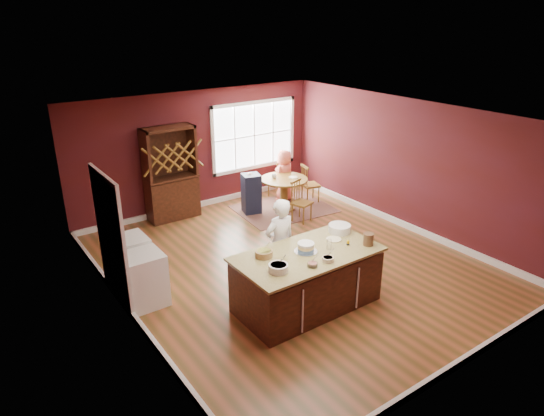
{
  "coord_description": "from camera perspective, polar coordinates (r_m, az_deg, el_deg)",
  "views": [
    {
      "loc": [
        -4.79,
        -6.19,
        4.26
      ],
      "look_at": [
        -0.21,
        0.29,
        1.05
      ],
      "focal_mm": 32.0,
      "sensor_mm": 36.0,
      "label": 1
    }
  ],
  "objects": [
    {
      "name": "room_shell",
      "position": [
        8.35,
        2.34,
        1.61
      ],
      "size": [
        7.0,
        7.0,
        7.0
      ],
      "color": "brown",
      "rests_on": "ground"
    },
    {
      "name": "window",
      "position": [
        11.86,
        -2.13,
        8.53
      ],
      "size": [
        2.36,
        0.1,
        1.66
      ],
      "primitive_type": null,
      "color": "white",
      "rests_on": "room_shell"
    },
    {
      "name": "doorway",
      "position": [
        7.74,
        -18.34,
        -3.89
      ],
      "size": [
        0.08,
        1.26,
        2.13
      ],
      "primitive_type": null,
      "color": "white",
      "rests_on": "room_shell"
    },
    {
      "name": "kitchen_island",
      "position": [
        7.53,
        4.11,
        -8.53
      ],
      "size": [
        2.23,
        1.17,
        0.92
      ],
      "color": "black",
      "rests_on": "ground"
    },
    {
      "name": "dining_table",
      "position": [
        11.12,
        1.41,
        2.43
      ],
      "size": [
        1.08,
        1.08,
        0.75
      ],
      "color": "brown",
      "rests_on": "ground"
    },
    {
      "name": "baker",
      "position": [
        7.89,
        0.91,
        -4.22
      ],
      "size": [
        0.57,
        0.38,
        1.55
      ],
      "primitive_type": "imported",
      "rotation": [
        0.0,
        0.0,
        3.13
      ],
      "color": "white",
      "rests_on": "ground"
    },
    {
      "name": "layer_cake",
      "position": [
        7.3,
        4.0,
        -4.64
      ],
      "size": [
        0.36,
        0.36,
        0.14
      ],
      "primitive_type": null,
      "color": "white",
      "rests_on": "kitchen_island"
    },
    {
      "name": "bowl_blue",
      "position": [
        6.76,
        0.75,
        -7.06
      ],
      "size": [
        0.28,
        0.28,
        0.11
      ],
      "primitive_type": "cylinder",
      "color": "white",
      "rests_on": "kitchen_island"
    },
    {
      "name": "bowl_yellow",
      "position": [
        7.16,
        -0.96,
        -5.37
      ],
      "size": [
        0.26,
        0.26,
        0.1
      ],
      "primitive_type": "cylinder",
      "color": "#A58043",
      "rests_on": "kitchen_island"
    },
    {
      "name": "bowl_pink",
      "position": [
        6.92,
        4.79,
        -6.65
      ],
      "size": [
        0.15,
        0.15,
        0.06
      ],
      "primitive_type": "cylinder",
      "color": "white",
      "rests_on": "kitchen_island"
    },
    {
      "name": "bowl_olive",
      "position": [
        7.08,
        6.59,
        -6.0
      ],
      "size": [
        0.17,
        0.17,
        0.07
      ],
      "primitive_type": "cylinder",
      "color": "beige",
      "rests_on": "kitchen_island"
    },
    {
      "name": "drinking_glass",
      "position": [
        7.41,
        6.75,
        -4.27
      ],
      "size": [
        0.08,
        0.08,
        0.16
      ],
      "primitive_type": "cylinder",
      "color": "white",
      "rests_on": "kitchen_island"
    },
    {
      "name": "dinner_plate",
      "position": [
        7.74,
        7.28,
        -3.67
      ],
      "size": [
        0.24,
        0.24,
        0.02
      ],
      "primitive_type": "cylinder",
      "color": "#FFF9CE",
      "rests_on": "kitchen_island"
    },
    {
      "name": "white_tub",
      "position": [
        8.0,
        7.95,
        -2.39
      ],
      "size": [
        0.37,
        0.37,
        0.13
      ],
      "primitive_type": "cylinder",
      "color": "silver",
      "rests_on": "kitchen_island"
    },
    {
      "name": "stoneware_crock",
      "position": [
        7.62,
        11.27,
        -3.62
      ],
      "size": [
        0.16,
        0.16,
        0.19
      ],
      "primitive_type": "cylinder",
      "color": "#523A23",
      "rests_on": "kitchen_island"
    },
    {
      "name": "toy_figurine",
      "position": [
        7.58,
        8.94,
        -4.06
      ],
      "size": [
        0.05,
        0.05,
        0.08
      ],
      "primitive_type": null,
      "color": "#E3B102",
      "rests_on": "kitchen_island"
    },
    {
      "name": "rug",
      "position": [
        11.31,
        1.39,
        -0.09
      ],
      "size": [
        2.27,
        1.83,
        0.01
      ],
      "primitive_type": "cube",
      "rotation": [
        0.0,
        0.0,
        -0.09
      ],
      "color": "brown",
      "rests_on": "ground"
    },
    {
      "name": "chair_east",
      "position": [
        11.64,
        4.57,
        2.93
      ],
      "size": [
        0.45,
        0.47,
        0.94
      ],
      "primitive_type": null,
      "rotation": [
        0.0,
        0.0,
        1.34
      ],
      "color": "olive",
      "rests_on": "ground"
    },
    {
      "name": "chair_south",
      "position": [
        10.51,
        3.53,
        0.8
      ],
      "size": [
        0.49,
        0.47,
        0.93
      ],
      "primitive_type": null,
      "rotation": [
        0.0,
        0.0,
        0.31
      ],
      "color": "brown",
      "rests_on": "ground"
    },
    {
      "name": "chair_north",
      "position": [
        11.92,
        0.63,
        3.52
      ],
      "size": [
        0.45,
        0.43,
        0.96
      ],
      "primitive_type": null,
      "rotation": [
        0.0,
        0.0,
        3.27
      ],
      "color": "brown",
      "rests_on": "ground"
    },
    {
      "name": "seated_woman",
      "position": [
        11.65,
        1.45,
        3.84
      ],
      "size": [
        0.71,
        0.57,
        1.26
      ],
      "primitive_type": "imported",
      "rotation": [
        0.0,
        0.0,
        3.45
      ],
      "color": "#E26453",
      "rests_on": "ground"
    },
    {
      "name": "high_chair",
      "position": [
        10.97,
        -2.46,
        1.8
      ],
      "size": [
        0.47,
        0.47,
        0.95
      ],
      "primitive_type": null,
      "rotation": [
        0.0,
        0.0,
        -0.27
      ],
      "color": "black",
      "rests_on": "ground"
    },
    {
      "name": "toddler",
      "position": [
        10.9,
        -2.85,
        3.54
      ],
      "size": [
        0.18,
        0.14,
        0.26
      ],
      "primitive_type": null,
      "color": "#8CA5BF",
      "rests_on": "high_chair"
    },
    {
      "name": "table_plate",
      "position": [
        11.12,
        2.5,
        3.62
      ],
      "size": [
        0.21,
        0.21,
        0.02
      ],
      "primitive_type": "cylinder",
      "color": "beige",
      "rests_on": "dining_table"
    },
    {
      "name": "table_cup",
      "position": [
        11.06,
        0.23,
        3.75
      ],
      "size": [
        0.14,
        0.14,
        0.09
      ],
      "primitive_type": "imported",
      "rotation": [
        0.0,
        0.0,
        0.23
      ],
      "color": "silver",
      "rests_on": "dining_table"
    },
    {
      "name": "hutch",
      "position": [
        10.72,
        -11.81,
        3.97
      ],
      "size": [
        1.12,
        0.47,
        2.05
      ],
      "primitive_type": "cube",
      "color": "black",
      "rests_on": "ground"
    },
    {
      "name": "washer",
      "position": [
        7.82,
        -14.79,
        -8.1
      ],
      "size": [
        0.59,
        0.58,
        0.86
      ],
      "primitive_type": "cube",
      "color": "silver",
      "rests_on": "ground"
    },
    {
      "name": "dryer",
      "position": [
        8.36,
        -16.4,
        -6.17
      ],
      "size": [
        0.61,
        0.59,
        0.88
      ],
      "primitive_type": "cube",
      "color": "white",
      "rests_on": "ground"
    }
  ]
}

